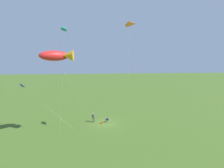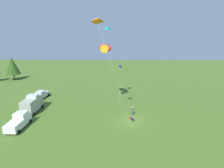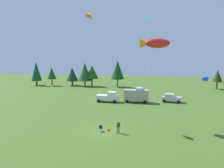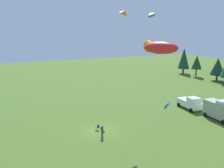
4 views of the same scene
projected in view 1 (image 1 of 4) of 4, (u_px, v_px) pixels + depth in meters
ground_plane at (106, 123)px, 32.26m from camera, size 160.00×160.00×0.00m
person_kite_flyer at (93, 117)px, 32.48m from camera, size 0.51×0.44×1.74m
folding_chair at (107, 120)px, 32.46m from camera, size 0.59×0.59×0.82m
backpack_on_grass at (102, 123)px, 31.99m from camera, size 0.37×0.31×0.22m
kite_large_fish at (58, 56)px, 24.84m from camera, size 7.29×7.59×13.13m
kite_delta_orange at (128, 23)px, 24.28m from camera, size 1.94×6.45×17.30m
kite_diamond_blue at (24, 87)px, 28.50m from camera, size 8.42×0.90×7.82m
kite_delta_teal at (65, 29)px, 24.90m from camera, size 2.32×1.51×16.56m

